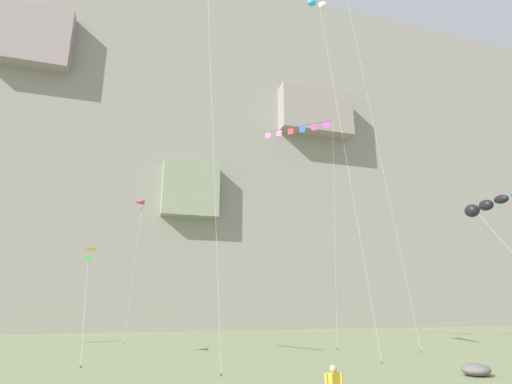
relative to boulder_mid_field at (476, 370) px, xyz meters
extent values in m
cube|color=gray|center=(-8.87, 56.48, 29.29)|extent=(180.00, 30.15, 59.17)
cube|color=gray|center=(-33.05, 40.55, 40.63)|extent=(11.31, 3.00, 9.36)
cube|color=gray|center=(-8.87, 41.87, 19.61)|extent=(8.26, 4.91, 8.12)
cube|color=gray|center=(11.80, 40.62, 35.07)|extent=(12.85, 4.14, 7.88)
ellipsoid|color=#605B59|center=(0.00, 0.00, 0.00)|extent=(1.93, 1.89, 0.59)
cube|color=gold|center=(-10.65, -5.74, 0.84)|extent=(0.41, 0.32, 0.54)
sphere|color=tan|center=(-10.65, -5.74, 1.22)|extent=(0.21, 0.21, 0.21)
cylinder|color=gold|center=(-10.89, -5.74, 0.84)|extent=(0.09, 0.09, 0.52)
cylinder|color=gold|center=(-10.41, -5.74, 0.84)|extent=(0.09, 0.09, 0.52)
ellipsoid|color=white|center=(-2.86, 8.21, 27.20)|extent=(0.96, 0.77, 0.82)
ellipsoid|color=#38B2D1|center=(-3.83, 8.29, 27.36)|extent=(0.92, 0.64, 0.70)
cylinder|color=silver|center=(-2.48, 6.74, 13.45)|extent=(1.35, 2.99, 27.25)
cylinder|color=#4C3823|center=(-1.82, 5.25, -0.23)|extent=(0.08, 0.08, 0.12)
pyramid|color=yellow|center=(-19.74, 12.44, 6.21)|extent=(1.05, 1.40, 0.14)
cube|color=green|center=(-19.32, 12.37, 6.07)|extent=(0.34, 0.10, 0.38)
cylinder|color=silver|center=(-19.03, 10.50, 2.95)|extent=(0.60, 3.76, 6.25)
cylinder|color=#4C3823|center=(-18.73, 8.63, -0.23)|extent=(0.08, 0.08, 0.12)
cylinder|color=black|center=(-2.23, 16.02, 19.70)|extent=(5.41, 4.70, 0.03)
cube|color=#CC3399|center=(0.01, 14.07, 19.37)|extent=(0.47, 0.43, 0.61)
cube|color=#CC3399|center=(-0.88, 14.85, 19.37)|extent=(0.45, 0.40, 0.61)
cube|color=blue|center=(-1.78, 15.63, 19.37)|extent=(0.48, 0.43, 0.61)
cube|color=red|center=(-2.68, 16.41, 19.37)|extent=(0.45, 0.41, 0.61)
cube|color=pink|center=(-3.58, 17.19, 19.37)|extent=(0.48, 0.43, 0.61)
cube|color=pink|center=(-4.48, 17.97, 19.37)|extent=(0.44, 0.39, 0.61)
cylinder|color=silver|center=(0.03, 13.57, 9.77)|extent=(0.88, 0.23, 19.88)
cylinder|color=#4C3823|center=(-0.40, 13.47, -0.23)|extent=(0.08, 0.08, 0.12)
ellipsoid|color=black|center=(3.24, 1.96, 8.64)|extent=(0.84, 1.01, 0.85)
ellipsoid|color=black|center=(3.19, 0.85, 8.71)|extent=(0.69, 1.00, 0.71)
ellipsoid|color=black|center=(3.13, -0.27, 8.79)|extent=(0.55, 0.98, 0.56)
cylinder|color=silver|center=(-12.51, 4.32, 11.86)|extent=(1.25, 1.29, 24.06)
cylinder|color=#4C3823|center=(-11.90, 3.68, -0.23)|extent=(0.08, 0.08, 0.12)
pyramid|color=#CC3399|center=(-15.67, 24.43, 12.59)|extent=(1.23, 1.26, 0.29)
cube|color=yellow|center=(-15.92, 24.21, 12.55)|extent=(0.27, 0.25, 0.36)
cylinder|color=silver|center=(-16.21, 23.61, 6.19)|extent=(0.60, 1.20, 12.73)
cylinder|color=#4C3823|center=(-16.50, 23.02, -0.23)|extent=(0.08, 0.08, 0.12)
cylinder|color=silver|center=(3.17, 10.94, 16.66)|extent=(2.57, 2.63, 33.67)
cylinder|color=#4C3823|center=(4.45, 9.64, -0.23)|extent=(0.08, 0.08, 0.12)
camera|label=1|loc=(-16.59, -17.35, 2.96)|focal=28.53mm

